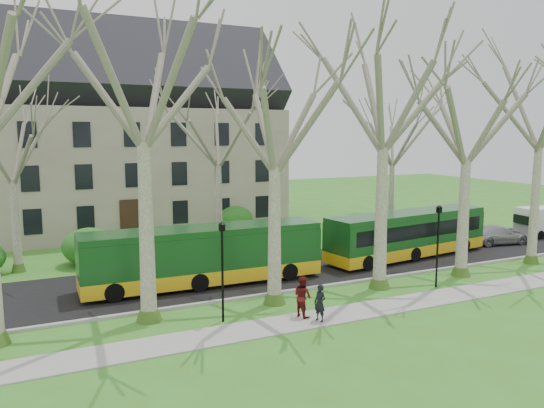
{
  "coord_description": "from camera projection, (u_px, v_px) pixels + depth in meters",
  "views": [
    {
      "loc": [
        -13.59,
        -21.86,
        8.14
      ],
      "look_at": [
        -1.74,
        3.0,
        4.42
      ],
      "focal_mm": 35.0,
      "sensor_mm": 36.0,
      "label": 1
    }
  ],
  "objects": [
    {
      "name": "hedges",
      "position": [
        166.0,
        236.0,
        36.84
      ],
      "size": [
        30.6,
        8.6,
        2.0
      ],
      "color": "#1F5F1B",
      "rests_on": "ground"
    },
    {
      "name": "sedan",
      "position": [
        497.0,
        235.0,
        38.69
      ],
      "size": [
        4.93,
        2.73,
        1.35
      ],
      "primitive_type": "imported",
      "rotation": [
        0.0,
        0.0,
        1.38
      ],
      "color": "#A4A5A9",
      "rests_on": "road"
    },
    {
      "name": "pedestrian_a",
      "position": [
        320.0,
        303.0,
        22.78
      ],
      "size": [
        0.55,
        0.68,
        1.61
      ],
      "primitive_type": "imported",
      "rotation": [
        0.0,
        0.0,
        -1.24
      ],
      "color": "black",
      "rests_on": "sidewalk"
    },
    {
      "name": "lamp_row",
      "position": [
        341.0,
        250.0,
        25.2
      ],
      "size": [
        36.22,
        0.22,
        4.3
      ],
      "color": "black",
      "rests_on": "ground"
    },
    {
      "name": "sidewalk",
      "position": [
        358.0,
        311.0,
        24.2
      ],
      "size": [
        70.0,
        2.0,
        0.06
      ],
      "primitive_type": "cube",
      "color": "gray",
      "rests_on": "ground"
    },
    {
      "name": "pedestrian_b",
      "position": [
        303.0,
        296.0,
        23.37
      ],
      "size": [
        0.89,
        1.03,
        1.83
      ],
      "primitive_type": "imported",
      "rotation": [
        0.0,
        0.0,
        1.81
      ],
      "color": "#571414",
      "rests_on": "sidewalk"
    },
    {
      "name": "tree_row_verge",
      "position": [
        328.0,
        156.0,
        25.77
      ],
      "size": [
        49.0,
        7.0,
        14.0
      ],
      "color": "gray",
      "rests_on": "ground"
    },
    {
      "name": "tree_row_far",
      "position": [
        225.0,
        165.0,
        34.91
      ],
      "size": [
        33.0,
        7.0,
        12.0
      ],
      "color": "gray",
      "rests_on": "ground"
    },
    {
      "name": "curb",
      "position": [
        314.0,
        288.0,
        27.78
      ],
      "size": [
        80.0,
        0.25,
        0.14
      ],
      "primitive_type": "cube",
      "color": "#A5A39E",
      "rests_on": "ground"
    },
    {
      "name": "bus_follow",
      "position": [
        408.0,
        234.0,
        34.55
      ],
      "size": [
        12.46,
        4.12,
        3.06
      ],
      "primitive_type": null,
      "rotation": [
        0.0,
        0.0,
        0.13
      ],
      "color": "#14471A",
      "rests_on": "road"
    },
    {
      "name": "bus_lead",
      "position": [
        204.0,
        255.0,
        28.28
      ],
      "size": [
        12.84,
        2.94,
        3.2
      ],
      "primitive_type": null,
      "rotation": [
        0.0,
        0.0,
        -0.02
      ],
      "color": "#14471A",
      "rests_on": "road"
    },
    {
      "name": "building",
      "position": [
        118.0,
        133.0,
        44.27
      ],
      "size": [
        26.5,
        12.2,
        16.0
      ],
      "color": "gray",
      "rests_on": "ground"
    },
    {
      "name": "ground",
      "position": [
        329.0,
        297.0,
        26.44
      ],
      "size": [
        120.0,
        120.0,
        0.0
      ],
      "primitive_type": "plane",
      "color": "#407621",
      "rests_on": "ground"
    },
    {
      "name": "road",
      "position": [
        280.0,
        271.0,
        31.36
      ],
      "size": [
        80.0,
        8.0,
        0.06
      ],
      "primitive_type": "cube",
      "color": "black",
      "rests_on": "ground"
    }
  ]
}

